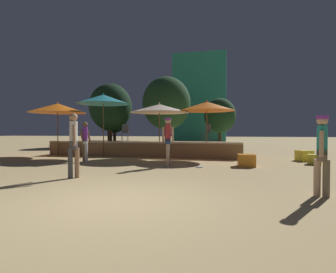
% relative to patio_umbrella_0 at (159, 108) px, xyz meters
% --- Properties ---
extents(ground_plane, '(120.00, 120.00, 0.00)m').
position_rel_patio_umbrella_0_xyz_m(ground_plane, '(1.26, -8.14, -2.44)').
color(ground_plane, tan).
extents(wooden_deck, '(10.18, 3.13, 0.79)m').
position_rel_patio_umbrella_0_xyz_m(wooden_deck, '(-1.06, 1.36, -2.09)').
color(wooden_deck, olive).
rests_on(wooden_deck, ground).
extents(patio_umbrella_0, '(2.95, 2.95, 2.74)m').
position_rel_patio_umbrella_0_xyz_m(patio_umbrella_0, '(0.00, 0.00, 0.00)').
color(patio_umbrella_0, brown).
rests_on(patio_umbrella_0, ground).
extents(patio_umbrella_1, '(2.65, 2.65, 3.26)m').
position_rel_patio_umbrella_0_xyz_m(patio_umbrella_1, '(-2.87, -0.35, 0.49)').
color(patio_umbrella_1, brown).
rests_on(patio_umbrella_1, ground).
extents(patio_umbrella_2, '(2.95, 2.95, 2.87)m').
position_rel_patio_umbrella_0_xyz_m(patio_umbrella_2, '(-5.53, -0.33, 0.10)').
color(patio_umbrella_2, brown).
rests_on(patio_umbrella_2, ground).
extents(patio_umbrella_3, '(2.67, 2.67, 2.80)m').
position_rel_patio_umbrella_0_xyz_m(patio_umbrella_3, '(2.34, 0.01, 0.05)').
color(patio_umbrella_3, brown).
rests_on(patio_umbrella_3, ground).
extents(cube_seat_0, '(0.64, 0.64, 0.45)m').
position_rel_patio_umbrella_0_xyz_m(cube_seat_0, '(4.01, -2.52, -2.22)').
color(cube_seat_0, orange).
rests_on(cube_seat_0, ground).
extents(cube_seat_1, '(0.73, 0.73, 0.46)m').
position_rel_patio_umbrella_0_xyz_m(cube_seat_1, '(6.63, -0.00, -2.21)').
color(cube_seat_1, yellow).
rests_on(cube_seat_1, ground).
extents(cube_seat_2, '(0.61, 0.61, 0.39)m').
position_rel_patio_umbrella_0_xyz_m(cube_seat_2, '(6.69, -1.23, -2.25)').
color(cube_seat_2, yellow).
rests_on(cube_seat_2, ground).
extents(person_0, '(0.44, 0.30, 1.80)m').
position_rel_patio_umbrella_0_xyz_m(person_0, '(1.16, -3.13, -1.42)').
color(person_0, '#2D4C7F').
rests_on(person_0, ground).
extents(person_2, '(0.28, 0.45, 1.62)m').
position_rel_patio_umbrella_0_xyz_m(person_2, '(5.17, -6.88, -1.55)').
color(person_2, '#72664C').
rests_on(person_2, ground).
extents(person_3, '(0.33, 0.53, 1.71)m').
position_rel_patio_umbrella_0_xyz_m(person_3, '(-2.60, -2.56, -1.52)').
color(person_3, white).
rests_on(person_3, ground).
extents(person_4, '(0.41, 0.49, 1.82)m').
position_rel_patio_umbrella_0_xyz_m(person_4, '(-0.86, -6.11, -1.44)').
color(person_4, '#997051').
rests_on(person_4, ground).
extents(bistro_chair_0, '(0.48, 0.48, 0.90)m').
position_rel_patio_umbrella_0_xyz_m(bistro_chair_0, '(2.26, 1.47, -1.11)').
color(bistro_chair_0, '#47474C').
rests_on(bistro_chair_0, wooden_deck).
extents(bistro_chair_1, '(0.41, 0.42, 0.90)m').
position_rel_patio_umbrella_0_xyz_m(bistro_chair_1, '(-2.05, 0.54, -1.11)').
color(bistro_chair_1, '#47474C').
rests_on(bistro_chair_1, wooden_deck).
extents(frisbee_disc, '(0.26, 0.26, 0.03)m').
position_rel_patio_umbrella_0_xyz_m(frisbee_disc, '(2.35, -3.15, -2.43)').
color(frisbee_disc, white).
rests_on(frisbee_disc, ground).
extents(background_tree_0, '(3.80, 3.80, 5.61)m').
position_rel_patio_umbrella_0_xyz_m(background_tree_0, '(-1.42, 7.53, 1.07)').
color(background_tree_0, '#3D2B1C').
rests_on(background_tree_0, ground).
extents(background_tree_1, '(3.09, 3.09, 4.55)m').
position_rel_patio_umbrella_0_xyz_m(background_tree_1, '(2.53, 13.48, 0.40)').
color(background_tree_1, '#3D2B1C').
rests_on(background_tree_1, ground).
extents(background_tree_2, '(3.02, 3.02, 4.67)m').
position_rel_patio_umbrella_0_xyz_m(background_tree_2, '(-8.83, 12.62, 0.55)').
color(background_tree_2, '#3D2B1C').
rests_on(background_tree_2, ground).
extents(background_tree_3, '(2.29, 2.29, 3.67)m').
position_rel_patio_umbrella_0_xyz_m(background_tree_3, '(-7.08, 10.22, -0.04)').
color(background_tree_3, '#3D2B1C').
rests_on(background_tree_3, ground).
extents(background_tree_4, '(3.76, 3.76, 5.53)m').
position_rel_patio_umbrella_0_xyz_m(background_tree_4, '(-6.85, 8.90, 1.01)').
color(background_tree_4, '#3D2B1C').
rests_on(background_tree_4, ground).
extents(distant_building, '(6.46, 3.17, 10.81)m').
position_rel_patio_umbrella_0_xyz_m(distant_building, '(-0.15, 20.30, 2.96)').
color(distant_building, teal).
rests_on(distant_building, ground).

